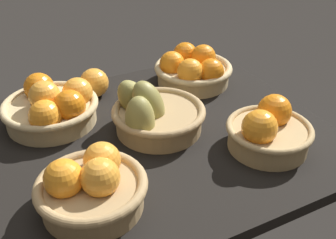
{
  "coord_description": "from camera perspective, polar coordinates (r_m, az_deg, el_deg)",
  "views": [
    {
      "loc": [
        -35.56,
        -75.53,
        60.21
      ],
      "look_at": [
        2.66,
        -0.74,
        7.0
      ],
      "focal_mm": 43.06,
      "sensor_mm": 36.0,
      "label": 1
    }
  ],
  "objects": [
    {
      "name": "basket_near_left",
      "position": [
        0.8,
        -10.83,
        -9.28
      ],
      "size": [
        21.92,
        21.92,
        11.62
      ],
      "color": "tan",
      "rests_on": "market_tray"
    },
    {
      "name": "basket_far_right",
      "position": [
        1.23,
        3.53,
        7.12
      ],
      "size": [
        23.73,
        23.73,
        11.63
      ],
      "color": "tan",
      "rests_on": "market_tray"
    },
    {
      "name": "market_tray",
      "position": [
        1.02,
        -1.52,
        -2.78
      ],
      "size": [
        84.0,
        72.0,
        3.0
      ],
      "primitive_type": "cube",
      "color": "black",
      "rests_on": "ground"
    },
    {
      "name": "loose_orange_front_gap",
      "position": [
        1.18,
        -10.41,
        5.13
      ],
      "size": [
        8.37,
        8.37,
        8.37
      ],
      "primitive_type": "sphere",
      "color": "#F49E33",
      "rests_on": "market_tray"
    },
    {
      "name": "basket_near_right",
      "position": [
        0.97,
        13.98,
        -1.52
      ],
      "size": [
        20.27,
        20.27,
        11.68
      ],
      "color": "tan",
      "rests_on": "market_tray"
    },
    {
      "name": "basket_far_left",
      "position": [
        1.07,
        -16.02,
        1.8
      ],
      "size": [
        24.73,
        24.73,
        12.22
      ],
      "color": "tan",
      "rests_on": "market_tray"
    },
    {
      "name": "basket_center_pears",
      "position": [
        1.0,
        -2.16,
        0.77
      ],
      "size": [
        23.58,
        23.58,
        15.36
      ],
      "color": "tan",
      "rests_on": "market_tray"
    }
  ]
}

